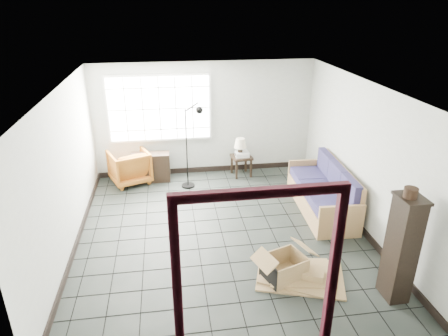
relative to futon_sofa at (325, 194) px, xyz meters
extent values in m
plane|color=black|center=(-2.11, -0.54, -0.34)|extent=(5.50, 5.50, 0.00)
cube|color=#A7ABA4|center=(-2.11, 2.21, 0.96)|extent=(5.00, 0.02, 2.60)
cube|color=#A7ABA4|center=(-2.11, -3.29, 0.96)|extent=(5.00, 0.02, 2.60)
cube|color=#A7ABA4|center=(-4.61, -0.54, 0.96)|extent=(0.02, 5.50, 2.60)
cube|color=#A7ABA4|center=(0.39, -0.54, 0.96)|extent=(0.02, 5.50, 2.60)
cube|color=white|center=(-2.11, -0.54, 2.26)|extent=(5.00, 5.50, 0.02)
cube|color=black|center=(-2.11, 2.19, -0.28)|extent=(4.95, 0.03, 0.12)
cube|color=black|center=(-4.59, -0.54, -0.28)|extent=(0.03, 5.45, 0.12)
cube|color=black|center=(0.37, -0.54, -0.28)|extent=(0.03, 5.45, 0.12)
cube|color=silver|center=(-3.11, 2.17, 1.26)|extent=(2.32, 0.06, 1.52)
cube|color=white|center=(-3.11, 2.13, 1.26)|extent=(2.20, 0.02, 1.40)
cube|color=black|center=(-2.96, -3.24, 0.71)|extent=(0.10, 0.08, 2.10)
cube|color=black|center=(-1.26, -3.24, 0.71)|extent=(0.10, 0.08, 2.10)
cube|color=black|center=(-2.11, -3.24, 1.81)|extent=(1.80, 0.08, 0.10)
cube|color=#956B43|center=(-0.07, 0.00, -0.16)|extent=(0.90, 2.04, 0.36)
cube|color=#956B43|center=(-0.12, -1.03, -0.02)|extent=(0.80, 0.10, 0.64)
cube|color=#956B43|center=(-0.02, 1.03, -0.02)|extent=(0.80, 0.10, 0.64)
cube|color=#956B43|center=(0.29, -0.01, 0.21)|extent=(0.17, 2.01, 0.70)
cube|color=#1A1C42|center=(-0.12, -0.66, 0.10)|extent=(0.75, 0.67, 0.16)
cube|color=#1A1C42|center=(0.17, -0.67, 0.34)|extent=(0.17, 0.65, 0.52)
cube|color=#1A1C42|center=(-0.09, 0.00, 0.10)|extent=(0.75, 0.67, 0.16)
cube|color=#1A1C42|center=(0.20, -0.01, 0.34)|extent=(0.17, 0.65, 0.52)
cube|color=#1A1C42|center=(-0.06, 0.66, 0.10)|extent=(0.75, 0.67, 0.16)
cube|color=#1A1C42|center=(0.24, 0.65, 0.34)|extent=(0.17, 0.65, 0.52)
imported|color=brown|center=(-3.86, 1.86, 0.07)|extent=(1.02, 0.99, 0.82)
cube|color=black|center=(-1.31, 1.86, 0.12)|extent=(0.50, 0.50, 0.05)
cube|color=black|center=(-1.45, 1.66, -0.12)|extent=(0.05, 0.05, 0.44)
cube|color=black|center=(-1.11, 1.71, -0.12)|extent=(0.05, 0.05, 0.44)
cube|color=black|center=(-1.51, 2.01, -0.12)|extent=(0.05, 0.05, 0.44)
cube|color=black|center=(-1.16, 2.06, -0.12)|extent=(0.05, 0.05, 0.44)
cylinder|color=black|center=(-1.34, 1.84, 0.22)|extent=(0.12, 0.12, 0.15)
cylinder|color=black|center=(-1.34, 1.84, 0.35)|extent=(0.03, 0.03, 0.11)
cone|color=#F6E9C9|center=(-1.34, 1.84, 0.47)|extent=(0.31, 0.31, 0.22)
cube|color=silver|center=(-1.30, 1.83, 0.20)|extent=(0.31, 0.25, 0.11)
cylinder|color=black|center=(-1.45, 1.83, 0.20)|extent=(0.02, 0.07, 0.07)
cylinder|color=black|center=(-2.58, 1.44, -0.32)|extent=(0.38, 0.38, 0.03)
cylinder|color=black|center=(-2.58, 1.44, 0.55)|extent=(0.04, 0.04, 1.73)
cylinder|color=black|center=(-2.44, 1.44, 1.46)|extent=(0.28, 0.14, 0.16)
sphere|color=black|center=(-2.29, 1.45, 1.38)|extent=(0.20, 0.20, 0.16)
cube|color=black|center=(-3.38, 1.86, -0.01)|extent=(0.85, 0.35, 0.66)
cube|color=black|center=(-3.38, 1.86, 0.00)|extent=(0.80, 0.30, 0.03)
cube|color=black|center=(0.04, -2.50, 0.43)|extent=(0.29, 0.39, 1.54)
cube|color=black|center=(0.04, -2.50, 1.20)|extent=(0.33, 0.43, 0.04)
cylinder|color=black|center=(0.00, -2.51, 1.29)|extent=(0.18, 0.18, 0.13)
cube|color=olive|center=(-1.38, -1.93, -0.33)|extent=(0.68, 0.61, 0.02)
cube|color=black|center=(-1.64, -2.02, -0.15)|extent=(0.17, 0.43, 0.38)
cube|color=olive|center=(-1.11, -1.83, -0.15)|extent=(0.17, 0.43, 0.38)
cube|color=olive|center=(-1.30, -2.14, -0.15)|extent=(0.54, 0.21, 0.38)
cube|color=olive|center=(-1.45, -1.72, -0.15)|extent=(0.54, 0.21, 0.38)
cube|color=olive|center=(-1.72, -2.05, 0.11)|extent=(0.35, 0.49, 0.16)
cube|color=olive|center=(-1.04, -1.81, 0.11)|extent=(0.35, 0.49, 0.16)
cube|color=olive|center=(-1.12, -1.92, -0.33)|extent=(1.49, 1.25, 0.03)
cube|color=olive|center=(-1.12, -1.92, -0.30)|extent=(1.37, 1.26, 0.03)
cube|color=olive|center=(-1.12, -1.92, -0.27)|extent=(1.05, 0.83, 0.03)
cube|color=olive|center=(-0.99, -2.02, -0.21)|extent=(0.46, 0.43, 0.11)
camera|label=1|loc=(-2.97, -6.57, 3.55)|focal=32.00mm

